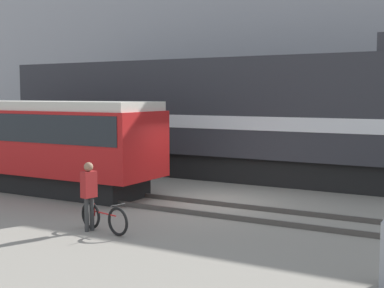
% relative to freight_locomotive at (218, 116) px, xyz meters
% --- Properties ---
extents(ground_plane, '(120.00, 120.00, 0.00)m').
position_rel_freight_locomotive_xyz_m(ground_plane, '(2.23, -4.86, -2.48)').
color(ground_plane, gray).
extents(track_near, '(60.00, 1.50, 0.14)m').
position_rel_freight_locomotive_xyz_m(track_near, '(2.23, -5.91, -2.41)').
color(track_near, '#47423D').
rests_on(track_near, ground).
extents(track_far, '(60.00, 1.51, 0.14)m').
position_rel_freight_locomotive_xyz_m(track_far, '(2.23, 0.00, -2.41)').
color(track_far, '#47423D').
rests_on(track_far, ground).
extents(building_backdrop, '(43.47, 6.00, 11.66)m').
position_rel_freight_locomotive_xyz_m(building_backdrop, '(2.23, 8.26, 3.35)').
color(building_backdrop, '#99999E').
rests_on(building_backdrop, ground).
extents(freight_locomotive, '(19.05, 3.04, 5.32)m').
position_rel_freight_locomotive_xyz_m(freight_locomotive, '(0.00, 0.00, 0.00)').
color(freight_locomotive, black).
rests_on(freight_locomotive, ground).
extents(streetcar, '(9.68, 2.54, 3.12)m').
position_rel_freight_locomotive_xyz_m(streetcar, '(-4.25, -5.91, -0.70)').
color(streetcar, black).
rests_on(streetcar, ground).
extents(bicycle, '(1.69, 0.52, 0.76)m').
position_rel_freight_locomotive_xyz_m(bicycle, '(1.65, -9.33, -2.13)').
color(bicycle, black).
rests_on(bicycle, ground).
extents(person, '(0.29, 0.40, 1.70)m').
position_rel_freight_locomotive_xyz_m(person, '(1.25, -9.40, -1.44)').
color(person, '#333333').
rests_on(person, ground).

